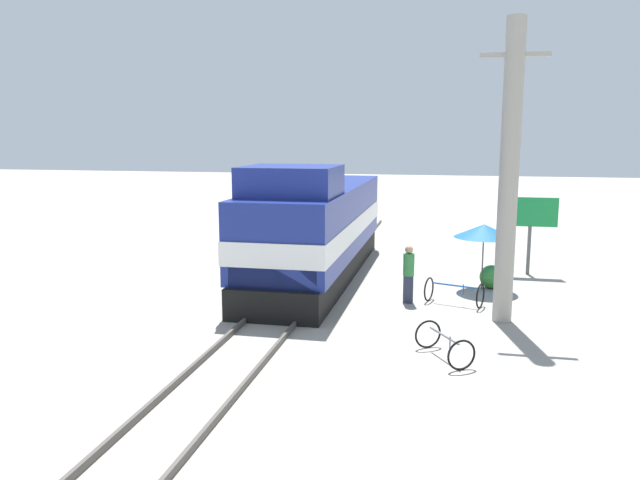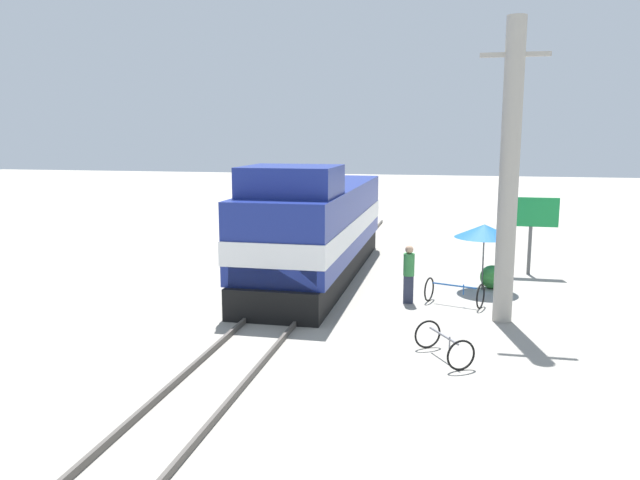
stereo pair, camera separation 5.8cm
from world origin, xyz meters
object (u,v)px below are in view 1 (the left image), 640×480
Objects in this scene: locomotive at (315,229)px; bicycle_spare at (444,344)px; billboard_sign at (531,217)px; person_bystander at (409,272)px; vendor_umbrella at (484,231)px; utility_pole at (509,173)px; bicycle at (454,292)px.

locomotive is 7.08× the size of bicycle_spare.
bicycle_spare is at bearing -106.78° from billboard_sign.
billboard_sign is at bearing 50.61° from person_bystander.
billboard_sign is 10.29m from bicycle_spare.
locomotive is at bearing 175.48° from vendor_umbrella.
utility_pole is 4.47× the size of bicycle.
utility_pole reaches higher than bicycle_spare.
utility_pole is at bearing -26.08° from person_bystander.
locomotive is 5.51× the size of vendor_umbrella.
billboard_sign is 1.67× the size of bicycle_spare.
bicycle_spare is at bearing -163.75° from bicycle.
bicycle is at bearing -27.80° from locomotive.
billboard_sign is at bearing 42.57° from bicycle_spare.
locomotive is 7.80m from utility_pole.
locomotive is 6.73× the size of person_bystander.
bicycle_spare is at bearing -99.33° from vendor_umbrella.
bicycle is at bearing 132.94° from utility_pole.
locomotive is 1.49× the size of utility_pole.
billboard_sign is at bearing 16.63° from locomotive.
locomotive is 5.76m from bicycle.
utility_pole is at bearing -83.50° from vendor_umbrella.
billboard_sign is 5.85m from bicycle.
vendor_umbrella is 0.77× the size of billboard_sign.
locomotive is at bearing 147.28° from utility_pole.
vendor_umbrella is at bearing 50.01° from bicycle_spare.
bicycle is at bearing -118.87° from billboard_sign.
person_bystander is at bearing 153.92° from utility_pole.
utility_pole is 5.31m from bicycle_spare.
bicycle is (4.94, -2.61, -1.41)m from locomotive.
utility_pole reaches higher than bicycle.
person_bystander is at bearing -129.39° from billboard_sign.
locomotive is at bearing -163.37° from billboard_sign.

